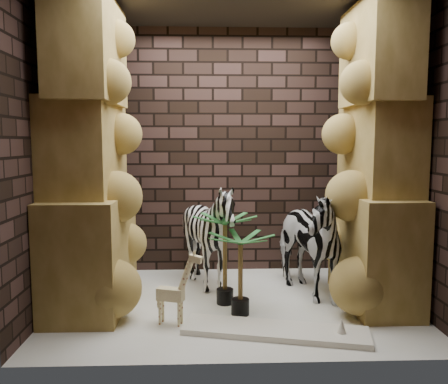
{
  "coord_description": "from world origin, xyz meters",
  "views": [
    {
      "loc": [
        -0.25,
        -4.46,
        1.62
      ],
      "look_at": [
        -0.08,
        0.15,
        1.12
      ],
      "focal_mm": 36.76,
      "sensor_mm": 36.0,
      "label": 1
    }
  ],
  "objects_px": {
    "giraffe_toy": "(170,286)",
    "palm_front": "(225,259)",
    "surfboard": "(275,331)",
    "palm_back": "(240,274)",
    "zebra_right": "(302,233)",
    "zebra_left": "(209,241)"
  },
  "relations": [
    {
      "from": "zebra_right",
      "to": "giraffe_toy",
      "type": "height_order",
      "value": "zebra_right"
    },
    {
      "from": "zebra_right",
      "to": "giraffe_toy",
      "type": "relative_size",
      "value": 1.92
    },
    {
      "from": "zebra_right",
      "to": "surfboard",
      "type": "distance_m",
      "value": 1.25
    },
    {
      "from": "zebra_right",
      "to": "surfboard",
      "type": "relative_size",
      "value": 0.86
    },
    {
      "from": "surfboard",
      "to": "zebra_right",
      "type": "bearing_deg",
      "value": 80.14
    },
    {
      "from": "palm_front",
      "to": "palm_back",
      "type": "distance_m",
      "value": 0.33
    },
    {
      "from": "giraffe_toy",
      "to": "surfboard",
      "type": "height_order",
      "value": "giraffe_toy"
    },
    {
      "from": "palm_back",
      "to": "zebra_right",
      "type": "bearing_deg",
      "value": 38.29
    },
    {
      "from": "zebra_right",
      "to": "giraffe_toy",
      "type": "xyz_separation_m",
      "value": [
        -1.32,
        -0.75,
        -0.32
      ]
    },
    {
      "from": "palm_front",
      "to": "surfboard",
      "type": "distance_m",
      "value": 0.95
    },
    {
      "from": "zebra_right",
      "to": "zebra_left",
      "type": "height_order",
      "value": "zebra_right"
    },
    {
      "from": "surfboard",
      "to": "palm_front",
      "type": "bearing_deg",
      "value": 131.4
    },
    {
      "from": "palm_back",
      "to": "palm_front",
      "type": "bearing_deg",
      "value": 113.99
    },
    {
      "from": "palm_front",
      "to": "surfboard",
      "type": "bearing_deg",
      "value": -61.86
    },
    {
      "from": "palm_front",
      "to": "palm_back",
      "type": "xyz_separation_m",
      "value": [
        0.13,
        -0.3,
        -0.06
      ]
    },
    {
      "from": "giraffe_toy",
      "to": "palm_back",
      "type": "height_order",
      "value": "palm_back"
    },
    {
      "from": "zebra_right",
      "to": "zebra_left",
      "type": "bearing_deg",
      "value": 148.59
    },
    {
      "from": "giraffe_toy",
      "to": "palm_front",
      "type": "distance_m",
      "value": 0.72
    },
    {
      "from": "zebra_left",
      "to": "palm_front",
      "type": "distance_m",
      "value": 0.49
    },
    {
      "from": "zebra_left",
      "to": "palm_front",
      "type": "xyz_separation_m",
      "value": [
        0.15,
        -0.46,
        -0.08
      ]
    },
    {
      "from": "giraffe_toy",
      "to": "palm_back",
      "type": "bearing_deg",
      "value": 35.04
    },
    {
      "from": "zebra_right",
      "to": "zebra_left",
      "type": "xyz_separation_m",
      "value": [
        -0.97,
        0.22,
        -0.13
      ]
    }
  ]
}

